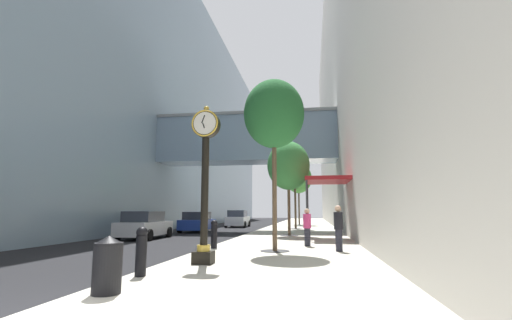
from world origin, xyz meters
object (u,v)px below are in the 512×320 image
(bollard_third, at_px, (214,233))
(street_tree_mid_far, at_px, (295,176))
(car_silver_mid, at_px, (144,225))
(street_tree_mid_near, at_px, (288,166))
(car_blue_near, at_px, (198,222))
(pedestrian_by_clock, at_px, (338,227))
(street_clock, at_px, (205,175))
(street_tree_near, at_px, (274,115))
(car_white_far, at_px, (238,219))
(trash_bin, at_px, (108,264))
(bollard_nearest, at_px, (141,250))
(street_tree_far, at_px, (299,178))
(pedestrian_walking, at_px, (307,226))

(bollard_third, relative_size, street_tree_mid_far, 0.20)
(car_silver_mid, bearing_deg, bollard_third, -44.94)
(street_tree_mid_near, bearing_deg, bollard_third, -107.82)
(street_tree_mid_near, relative_size, car_blue_near, 1.33)
(bollard_third, height_order, pedestrian_by_clock, pedestrian_by_clock)
(street_clock, xyz_separation_m, pedestrian_by_clock, (4.09, 3.82, -1.66))
(street_tree_mid_near, distance_m, street_tree_mid_far, 8.59)
(street_tree_near, xyz_separation_m, car_white_far, (-6.19, 22.78, -4.60))
(car_silver_mid, bearing_deg, trash_bin, -66.26)
(bollard_nearest, relative_size, car_white_far, 0.25)
(street_clock, distance_m, bollard_nearest, 3.04)
(bollard_third, height_order, car_silver_mid, car_silver_mid)
(street_tree_mid_far, bearing_deg, car_blue_near, -155.80)
(trash_bin, height_order, car_silver_mid, car_silver_mid)
(street_tree_mid_far, relative_size, car_blue_near, 1.27)
(street_tree_near, relative_size, pedestrian_by_clock, 3.92)
(bollard_third, distance_m, street_tree_far, 25.64)
(street_tree_near, distance_m, pedestrian_walking, 5.06)
(trash_bin, bearing_deg, street_tree_mid_near, 81.73)
(bollard_nearest, xyz_separation_m, car_white_far, (-3.64, 28.44, 0.10))
(pedestrian_walking, distance_m, pedestrian_by_clock, 2.16)
(street_tree_far, xyz_separation_m, car_silver_mid, (-8.48, -19.20, -4.42))
(trash_bin, distance_m, pedestrian_walking, 10.16)
(bollard_third, xyz_separation_m, car_silver_mid, (-5.93, 5.92, 0.06))
(street_tree_near, distance_m, trash_bin, 9.12)
(trash_bin, height_order, pedestrian_by_clock, pedestrian_by_clock)
(street_tree_near, xyz_separation_m, pedestrian_walking, (1.19, 2.10, -4.45))
(street_tree_far, distance_m, trash_bin, 33.58)
(street_tree_mid_far, xyz_separation_m, pedestrian_walking, (1.19, -15.07, -3.63))
(street_tree_mid_near, relative_size, car_white_far, 1.30)
(trash_bin, bearing_deg, street_tree_mid_far, 84.60)
(pedestrian_walking, distance_m, car_silver_mid, 10.65)
(pedestrian_walking, bearing_deg, bollard_third, -158.75)
(bollard_nearest, relative_size, street_tree_far, 0.17)
(street_tree_near, bearing_deg, street_tree_far, 90.00)
(trash_bin, bearing_deg, bollard_nearest, 97.26)
(bollard_third, relative_size, car_silver_mid, 0.26)
(bollard_third, distance_m, car_blue_near, 14.05)
(street_clock, bearing_deg, bollard_nearest, -111.53)
(trash_bin, relative_size, pedestrian_walking, 0.65)
(street_tree_far, height_order, car_white_far, street_tree_far)
(bollard_third, xyz_separation_m, pedestrian_walking, (3.74, 1.46, 0.25))
(bollard_nearest, bearing_deg, street_tree_mid_near, 79.85)
(trash_bin, distance_m, car_white_far, 30.45)
(street_tree_mid_far, height_order, car_blue_near, street_tree_mid_far)
(street_tree_mid_near, height_order, street_tree_far, street_tree_far)
(street_tree_far, height_order, trash_bin, street_tree_far)
(street_tree_near, bearing_deg, bollard_third, 165.74)
(street_tree_mid_near, height_order, car_blue_near, street_tree_mid_near)
(bollard_third, relative_size, trash_bin, 1.08)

